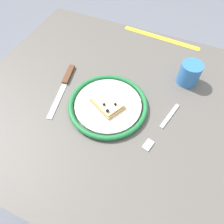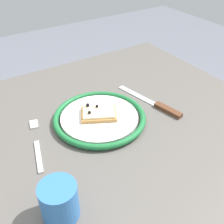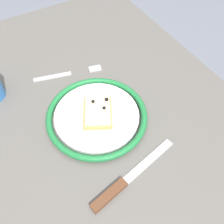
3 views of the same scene
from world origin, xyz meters
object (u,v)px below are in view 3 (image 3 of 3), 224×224
(knife, at_px, (121,185))
(dining_table, at_px, (81,130))
(plate, at_px, (97,116))
(fork, at_px, (69,74))
(pizza_slice_near, at_px, (98,112))

(knife, bearing_deg, dining_table, 179.18)
(plate, bearing_deg, knife, -12.26)
(plate, distance_m, fork, 0.18)
(pizza_slice_near, distance_m, knife, 0.19)
(knife, height_order, fork, knife)
(dining_table, bearing_deg, knife, -0.82)
(dining_table, relative_size, pizza_slice_near, 8.72)
(pizza_slice_near, bearing_deg, plate, -87.13)
(plate, bearing_deg, pizza_slice_near, 92.87)
(dining_table, distance_m, pizza_slice_near, 0.12)
(plate, relative_size, pizza_slice_near, 2.18)
(fork, bearing_deg, dining_table, -15.47)
(pizza_slice_near, height_order, knife, pizza_slice_near)
(dining_table, relative_size, knife, 4.33)
(plate, distance_m, knife, 0.19)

